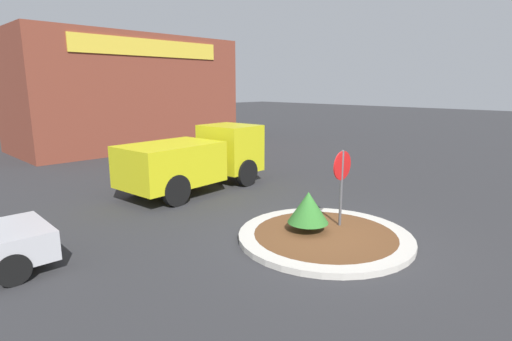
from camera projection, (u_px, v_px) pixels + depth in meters
name	position (u px, v px, depth m)	size (l,w,h in m)	color
ground_plane	(325.00, 239.00, 9.73)	(120.00, 120.00, 0.00)	#2D2D30
traffic_island	(325.00, 236.00, 9.71)	(4.21, 4.21, 0.14)	#BCB7AD
stop_sign	(342.00, 176.00, 10.02)	(0.74, 0.07, 2.10)	#4C4C51
island_shrub	(308.00, 207.00, 9.77)	(1.01, 1.01, 0.99)	brown
utility_truck	(196.00, 158.00, 14.09)	(5.49, 2.56, 2.20)	gold
storefront_building	(126.00, 93.00, 24.14)	(12.49, 6.07, 6.48)	brown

